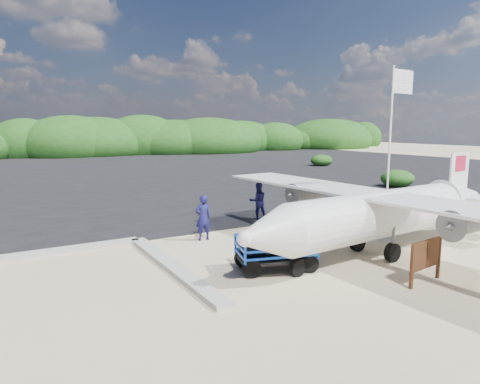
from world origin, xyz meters
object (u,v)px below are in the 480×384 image
at_px(flagpole, 385,240).
at_px(signboard, 424,283).
at_px(crew_b, 258,201).
at_px(crew_a, 203,218).
at_px(aircraft_large, 233,168).
at_px(baggage_cart, 275,270).

xyz_separation_m(flagpole, signboard, (-2.70, -3.75, 0.00)).
relative_size(signboard, crew_b, 0.90).
height_order(crew_a, crew_b, crew_a).
bearing_deg(crew_a, flagpole, 151.12).
xyz_separation_m(signboard, crew_a, (-3.35, 7.25, 0.88)).
relative_size(crew_a, crew_b, 1.01).
bearing_deg(aircraft_large, signboard, 66.11).
xyz_separation_m(crew_a, aircraft_large, (14.58, 23.46, -0.88)).
xyz_separation_m(signboard, aircraft_large, (11.23, 30.70, 0.00)).
distance_m(crew_b, aircraft_large, 24.00).
height_order(signboard, crew_b, crew_b).
bearing_deg(aircraft_large, crew_b, 59.49).
bearing_deg(crew_a, baggage_cart, 97.00).
height_order(signboard, crew_a, crew_a).
height_order(baggage_cart, aircraft_large, aircraft_large).
xyz_separation_m(flagpole, aircraft_large, (8.53, 26.96, 0.00)).
distance_m(baggage_cart, flagpole, 5.66).
height_order(baggage_cart, crew_b, crew_b).
xyz_separation_m(crew_b, aircraft_large, (10.78, 21.43, -0.87)).
height_order(baggage_cart, flagpole, flagpole).
bearing_deg(baggage_cart, aircraft_large, 78.78).
bearing_deg(baggage_cart, crew_b, 77.48).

